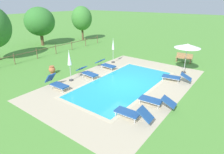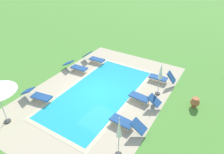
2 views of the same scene
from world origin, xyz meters
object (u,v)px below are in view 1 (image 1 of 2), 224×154
(patio_umbrella_closed_row_west, at_px, (113,47))
(patio_umbrella_closed_row_mid_west, at_px, (69,60))
(sun_lounger_south_mid, at_px, (132,113))
(terracotta_urn_near_fence, at_px, (52,70))
(tree_centre, at_px, (82,18))
(patio_umbrella_open_foreground, at_px, (188,46))
(sun_lounger_north_near_steps, at_px, (175,77))
(sun_lounger_south_near_corner, at_px, (87,72))
(sun_lounger_north_far, at_px, (106,64))
(tree_far_west, at_px, (40,22))
(wooden_bench_lawn_side, at_px, (184,58))
(sun_lounger_north_end, at_px, (156,100))
(sun_lounger_north_mid, at_px, (57,83))

(patio_umbrella_closed_row_west, relative_size, patio_umbrella_closed_row_mid_west, 1.00)
(sun_lounger_south_mid, relative_size, terracotta_urn_near_fence, 3.14)
(terracotta_urn_near_fence, distance_m, tree_centre, 14.21)
(patio_umbrella_open_foreground, relative_size, patio_umbrella_closed_row_mid_west, 1.04)
(sun_lounger_north_near_steps, bearing_deg, patio_umbrella_closed_row_west, 81.68)
(sun_lounger_south_near_corner, relative_size, tree_centre, 0.43)
(sun_lounger_north_far, height_order, patio_umbrella_open_foreground, patio_umbrella_open_foreground)
(patio_umbrella_open_foreground, bearing_deg, patio_umbrella_closed_row_west, 101.74)
(tree_centre, bearing_deg, sun_lounger_south_near_corner, -133.78)
(tree_centre, bearing_deg, patio_umbrella_closed_row_mid_west, -138.48)
(patio_umbrella_closed_row_west, height_order, tree_far_west, tree_far_west)
(wooden_bench_lawn_side, bearing_deg, patio_umbrella_closed_row_mid_west, 151.06)
(sun_lounger_north_end, bearing_deg, patio_umbrella_closed_row_west, 52.98)
(sun_lounger_north_near_steps, xyz_separation_m, sun_lounger_south_mid, (-6.09, 0.04, 0.02))
(wooden_bench_lawn_side, bearing_deg, patio_umbrella_closed_row_west, 127.47)
(patio_umbrella_open_foreground, relative_size, tree_centre, 0.50)
(tree_centre, bearing_deg, sun_lounger_north_near_steps, -113.05)
(sun_lounger_north_far, distance_m, sun_lounger_south_near_corner, 2.43)
(patio_umbrella_closed_row_west, height_order, wooden_bench_lawn_side, patio_umbrella_closed_row_west)
(wooden_bench_lawn_side, xyz_separation_m, terracotta_urn_near_fence, (-9.55, 7.68, -0.12))
(patio_umbrella_open_foreground, height_order, patio_umbrella_closed_row_west, patio_umbrella_open_foreground)
(patio_umbrella_closed_row_west, height_order, tree_centre, tree_centre)
(sun_lounger_south_mid, distance_m, patio_umbrella_closed_row_mid_west, 6.58)
(sun_lounger_north_far, relative_size, wooden_bench_lawn_side, 1.37)
(sun_lounger_north_mid, xyz_separation_m, wooden_bench_lawn_side, (11.13, -5.06, 0.07))
(sun_lounger_south_mid, bearing_deg, tree_centre, 51.51)
(sun_lounger_north_near_steps, bearing_deg, sun_lounger_south_near_corner, 118.71)
(sun_lounger_north_mid, xyz_separation_m, patio_umbrella_closed_row_west, (6.96, 0.38, 1.16))
(terracotta_urn_near_fence, relative_size, tree_far_west, 0.13)
(sun_lounger_north_near_steps, relative_size, wooden_bench_lawn_side, 1.40)
(patio_umbrella_closed_row_west, height_order, terracotta_urn_near_fence, patio_umbrella_closed_row_west)
(patio_umbrella_closed_row_mid_west, bearing_deg, patio_umbrella_open_foreground, -42.60)
(patio_umbrella_open_foreground, height_order, tree_centre, tree_centre)
(sun_lounger_north_near_steps, relative_size, terracotta_urn_near_fence, 3.31)
(sun_lounger_north_near_steps, bearing_deg, tree_centre, 66.95)
(sun_lounger_north_far, height_order, sun_lounger_south_near_corner, sun_lounger_north_far)
(tree_centre, bearing_deg, sun_lounger_north_end, -123.55)
(sun_lounger_north_far, distance_m, patio_umbrella_closed_row_mid_west, 3.97)
(sun_lounger_north_far, distance_m, wooden_bench_lawn_side, 7.69)
(wooden_bench_lawn_side, height_order, tree_centre, tree_centre)
(sun_lounger_north_mid, bearing_deg, terracotta_urn_near_fence, 58.89)
(sun_lounger_north_near_steps, xyz_separation_m, terracotta_urn_near_fence, (-4.44, 8.67, -0.01))
(sun_lounger_south_near_corner, bearing_deg, patio_umbrella_closed_row_mid_west, 161.02)
(sun_lounger_north_end, xyz_separation_m, wooden_bench_lawn_side, (9.27, 1.32, 0.11))
(sun_lounger_south_near_corner, bearing_deg, tree_far_west, 69.85)
(tree_centre, bearing_deg, sun_lounger_south_mid, -128.49)
(patio_umbrella_open_foreground, bearing_deg, sun_lounger_south_mid, -179.79)
(patio_umbrella_closed_row_mid_west, xyz_separation_m, wooden_bench_lawn_side, (9.63, -5.33, -1.15))
(sun_lounger_north_end, distance_m, sun_lounger_south_mid, 1.97)
(sun_lounger_north_mid, relative_size, tree_centre, 0.39)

